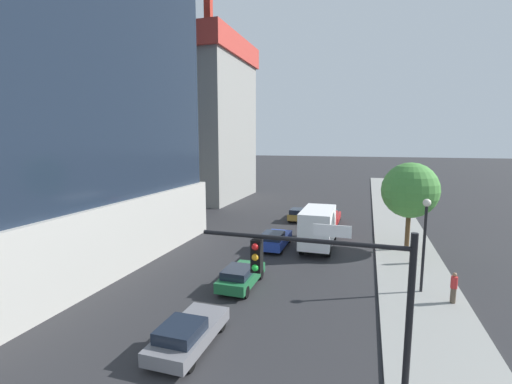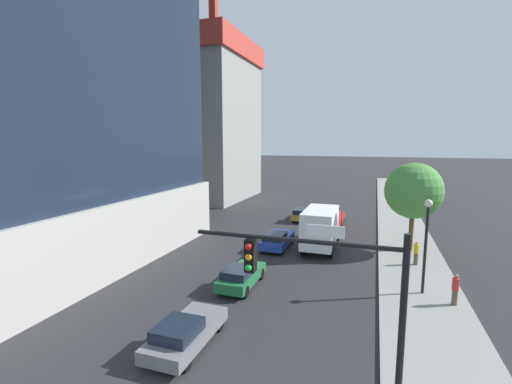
# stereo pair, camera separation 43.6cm
# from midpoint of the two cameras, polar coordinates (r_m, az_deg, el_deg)

# --- Properties ---
(sidewalk) EXTENTS (4.58, 120.00, 0.15)m
(sidewalk) POSITION_cam_midpoint_polar(r_m,az_deg,el_deg) (28.60, 24.17, -10.18)
(sidewalk) COLOR gray
(sidewalk) RESTS_ON ground
(construction_building) EXTENTS (13.29, 16.74, 33.22)m
(construction_building) POSITION_cam_midpoint_polar(r_m,az_deg,el_deg) (55.29, -7.86, 12.58)
(construction_building) COLOR gray
(construction_building) RESTS_ON ground
(traffic_light_pole) EXTENTS (6.45, 0.48, 6.17)m
(traffic_light_pole) POSITION_cam_midpoint_polar(r_m,az_deg,el_deg) (11.15, 12.65, -14.72)
(traffic_light_pole) COLOR black
(traffic_light_pole) RESTS_ON sidewalk
(street_lamp) EXTENTS (0.44, 0.44, 5.41)m
(street_lamp) POSITION_cam_midpoint_polar(r_m,az_deg,el_deg) (22.09, 26.25, -5.78)
(street_lamp) COLOR black
(street_lamp) RESTS_ON sidewalk
(street_tree) EXTENTS (4.36, 4.36, 6.95)m
(street_tree) POSITION_cam_midpoint_polar(r_m,az_deg,el_deg) (30.21, 24.40, 0.17)
(street_tree) COLOR brown
(street_tree) RESTS_ON sidewalk
(car_gold) EXTENTS (1.87, 4.52, 1.43)m
(car_gold) POSITION_cam_midpoint_polar(r_m,az_deg,el_deg) (39.74, 7.88, -3.52)
(car_gold) COLOR #AD8938
(car_gold) RESTS_ON ground
(car_red) EXTENTS (1.93, 4.19, 1.38)m
(car_red) POSITION_cam_midpoint_polar(r_m,az_deg,el_deg) (39.09, 12.79, -3.90)
(car_red) COLOR red
(car_red) RESTS_ON ground
(car_gray) EXTENTS (1.90, 4.51, 1.33)m
(car_gray) POSITION_cam_midpoint_polar(r_m,az_deg,el_deg) (16.48, -10.58, -21.35)
(car_gray) COLOR slate
(car_gray) RESTS_ON ground
(car_blue) EXTENTS (1.89, 4.62, 1.45)m
(car_blue) POSITION_cam_midpoint_polar(r_m,az_deg,el_deg) (29.38, 3.83, -7.64)
(car_blue) COLOR #233D9E
(car_blue) RESTS_ON ground
(car_green) EXTENTS (1.78, 4.24, 1.37)m
(car_green) POSITION_cam_midpoint_polar(r_m,az_deg,el_deg) (21.91, -1.87, -13.34)
(car_green) COLOR #1E6638
(car_green) RESTS_ON ground
(box_truck) EXTENTS (2.38, 7.28, 3.40)m
(box_truck) POSITION_cam_midpoint_polar(r_m,az_deg,el_deg) (29.51, 10.90, -5.42)
(box_truck) COLOR #B21E1E
(box_truck) RESTS_ON ground
(pedestrian_red_shirt) EXTENTS (0.34, 0.34, 1.68)m
(pedestrian_red_shirt) POSITION_cam_midpoint_polar(r_m,az_deg,el_deg) (22.11, 29.91, -13.41)
(pedestrian_red_shirt) COLOR brown
(pedestrian_red_shirt) RESTS_ON sidewalk
(pedestrian_yellow_shirt) EXTENTS (0.34, 0.34, 1.69)m
(pedestrian_yellow_shirt) POSITION_cam_midpoint_polar(r_m,az_deg,el_deg) (27.57, 24.79, -8.85)
(pedestrian_yellow_shirt) COLOR brown
(pedestrian_yellow_shirt) RESTS_ON sidewalk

